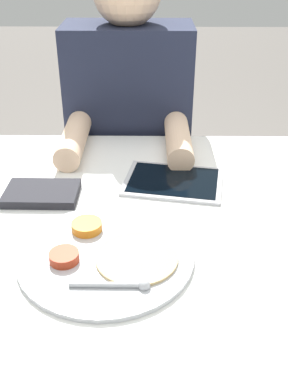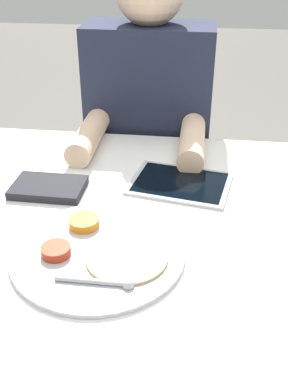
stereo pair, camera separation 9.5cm
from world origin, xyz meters
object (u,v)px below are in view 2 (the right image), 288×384
Objects in this scene: tablet_device at (180,183)px; thali_tray at (99,251)px; red_notebook at (49,188)px; person_diner at (149,162)px.

thali_tray is at bearing -115.81° from tablet_device.
person_diner reaches higher than red_notebook.
person_diner is (0.02, 0.69, -0.16)m from thali_tray.
thali_tray reaches higher than tablet_device.
red_notebook is 0.32m from tablet_device.
thali_tray is 1.97× the size of red_notebook.
tablet_device is (0.14, 0.29, -0.00)m from thali_tray.
tablet_device is at bearing 64.19° from thali_tray.
thali_tray is 0.71m from person_diner.
person_diner is at bearing 68.53° from red_notebook.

